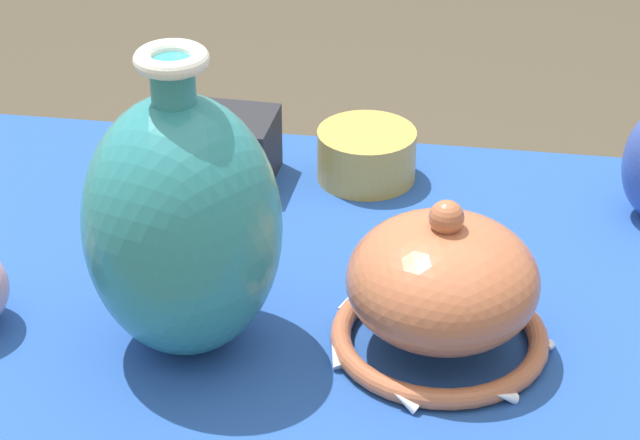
% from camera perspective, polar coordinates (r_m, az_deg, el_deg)
% --- Properties ---
extents(display_table, '(1.10, 0.69, 0.70)m').
position_cam_1_polar(display_table, '(1.48, -0.98, -5.14)').
color(display_table, '#38383D').
rests_on(display_table, ground_plane).
extents(vase_tall_bulbous, '(0.20, 0.20, 0.34)m').
position_cam_1_polar(vase_tall_bulbous, '(1.26, -6.31, -0.22)').
color(vase_tall_bulbous, teal).
rests_on(vase_tall_bulbous, display_table).
extents(vase_dome_bell, '(0.24, 0.24, 0.18)m').
position_cam_1_polar(vase_dome_bell, '(1.30, 5.60, -3.23)').
color(vase_dome_bell, '#BC6642').
rests_on(vase_dome_bell, display_table).
extents(mosaic_tile_box, '(0.14, 0.12, 0.09)m').
position_cam_1_polar(mosaic_tile_box, '(1.62, -4.56, 3.32)').
color(mosaic_tile_box, '#232328').
rests_on(mosaic_tile_box, display_table).
extents(pot_squat_ochre, '(0.13, 0.13, 0.07)m').
position_cam_1_polar(pot_squat_ochre, '(1.62, 2.14, 3.00)').
color(pot_squat_ochre, gold).
rests_on(pot_squat_ochre, display_table).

